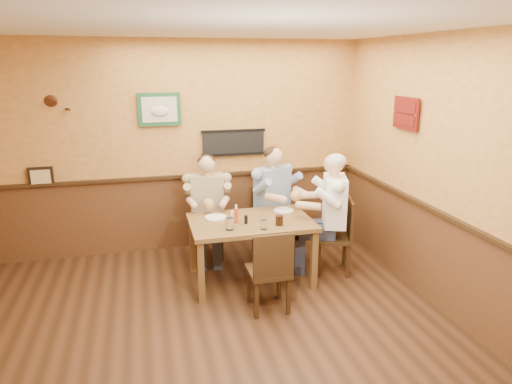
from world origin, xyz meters
TOP-DOWN VIEW (x-y plane):
  - room at (0.14, 0.17)m, footprint 5.02×5.03m
  - dining_table at (0.71, 1.27)m, footprint 1.40×0.90m
  - chair_back_left at (0.32, 2.05)m, footprint 0.45×0.45m
  - chair_back_right at (1.17, 1.95)m, footprint 0.56×0.56m
  - chair_right_end at (1.74, 1.25)m, footprint 0.54×0.54m
  - chair_near_side at (0.73, 0.58)m, footprint 0.42×0.42m
  - diner_tan_shirt at (0.32, 2.05)m, footprint 0.64×0.64m
  - diner_blue_polo at (1.17, 1.95)m, footprint 0.80×0.80m
  - diner_white_elder at (1.74, 1.25)m, footprint 0.77×0.77m
  - water_glass_left at (0.42, 1.03)m, footprint 0.12×0.12m
  - water_glass_mid at (0.78, 0.96)m, footprint 0.09×0.09m
  - cola_tumbler at (0.98, 1.04)m, footprint 0.11×0.11m
  - hot_sauce_bottle at (0.53, 1.21)m, footprint 0.05×0.05m
  - salt_shaker at (0.51, 1.34)m, footprint 0.05×0.05m
  - pepper_shaker at (0.63, 1.17)m, footprint 0.04×0.04m
  - plate_far_left at (0.33, 1.44)m, footprint 0.28×0.28m
  - plate_far_right at (1.18, 1.50)m, footprint 0.29×0.29m

SIDE VIEW (x-z plane):
  - chair_back_left at x=0.32m, z-range 0.00..0.87m
  - chair_near_side at x=0.73m, z-range 0.00..0.90m
  - chair_back_right at x=1.17m, z-range 0.00..0.92m
  - chair_right_end at x=1.74m, z-range 0.00..0.93m
  - diner_tan_shirt at x=0.32m, z-range 0.00..1.24m
  - dining_table at x=0.71m, z-range 0.28..1.03m
  - diner_blue_polo at x=1.17m, z-range 0.00..1.32m
  - diner_white_elder at x=1.74m, z-range 0.00..1.33m
  - plate_far_right at x=1.18m, z-range 0.75..0.77m
  - plate_far_left at x=0.33m, z-range 0.75..0.77m
  - pepper_shaker at x=0.63m, z-range 0.75..0.85m
  - salt_shaker at x=0.51m, z-range 0.75..0.85m
  - water_glass_mid at x=0.78m, z-range 0.75..0.86m
  - cola_tumbler at x=0.98m, z-range 0.75..0.86m
  - water_glass_left at x=0.42m, z-range 0.75..0.88m
  - hot_sauce_bottle at x=0.53m, z-range 0.75..0.95m
  - room at x=0.14m, z-range 0.28..3.09m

